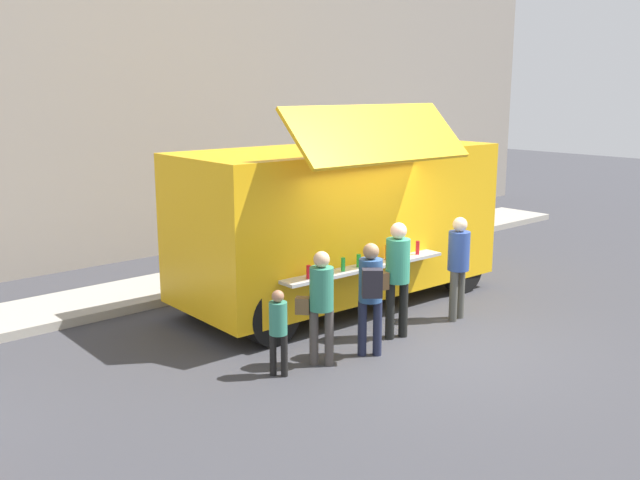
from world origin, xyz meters
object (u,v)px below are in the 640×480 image
(customer_rear_waiting, at_px, (320,298))
(child_near_queue, at_px, (278,325))
(customer_front_ordering, at_px, (397,270))
(customer_mid_with_backpack, at_px, (371,288))
(food_truck_main, at_px, (340,219))
(customer_extra_browsing, at_px, (458,259))
(trash_bin, at_px, (400,226))

(customer_rear_waiting, relative_size, child_near_queue, 1.36)
(customer_front_ordering, bearing_deg, customer_mid_with_backpack, 124.66)
(customer_front_ordering, height_order, customer_mid_with_backpack, customer_front_ordering)
(food_truck_main, bearing_deg, customer_front_ordering, -106.33)
(customer_rear_waiting, xyz_separation_m, customer_extra_browsing, (2.96, -0.04, 0.07))
(customer_rear_waiting, bearing_deg, customer_extra_browsing, -40.15)
(customer_front_ordering, distance_m, customer_extra_browsing, 1.40)
(customer_rear_waiting, distance_m, customer_extra_browsing, 2.96)
(customer_rear_waiting, height_order, customer_extra_browsing, customer_extra_browsing)
(food_truck_main, relative_size, customer_front_ordering, 3.27)
(customer_mid_with_backpack, distance_m, customer_extra_browsing, 2.24)
(customer_front_ordering, bearing_deg, customer_rear_waiting, 108.01)
(food_truck_main, xyz_separation_m, trash_bin, (4.16, 2.32, -1.02))
(food_truck_main, height_order, child_near_queue, food_truck_main)
(customer_rear_waiting, xyz_separation_m, child_near_queue, (-0.67, 0.08, -0.25))
(food_truck_main, relative_size, customer_extra_browsing, 3.42)
(food_truck_main, distance_m, customer_extra_browsing, 2.18)
(trash_bin, bearing_deg, food_truck_main, -150.83)
(food_truck_main, relative_size, customer_mid_with_backpack, 3.57)
(customer_extra_browsing, bearing_deg, trash_bin, -45.66)
(food_truck_main, distance_m, child_near_queue, 3.52)
(trash_bin, distance_m, customer_mid_with_backpack, 7.24)
(customer_mid_with_backpack, bearing_deg, trash_bin, -10.36)
(customer_mid_with_backpack, bearing_deg, customer_rear_waiting, 113.25)
(customer_rear_waiting, height_order, child_near_queue, customer_rear_waiting)
(customer_extra_browsing, bearing_deg, child_near_queue, 80.79)
(customer_extra_browsing, bearing_deg, customer_mid_with_backpack, 87.64)
(food_truck_main, xyz_separation_m, customer_rear_waiting, (-2.20, -1.96, -0.55))
(child_near_queue, bearing_deg, trash_bin, -2.67)
(customer_front_ordering, xyz_separation_m, customer_extra_browsing, (1.40, -0.08, -0.04))
(customer_rear_waiting, bearing_deg, food_truck_main, 2.16)
(trash_bin, relative_size, customer_front_ordering, 0.54)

